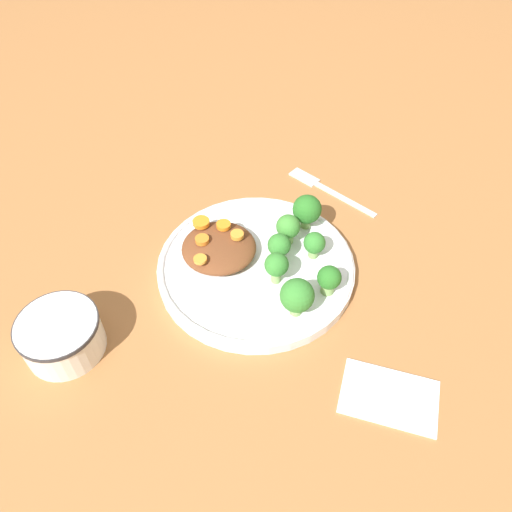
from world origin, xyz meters
TOP-DOWN VIEW (x-y plane):
  - ground_plane at (0.00, 0.00)m, footprint 4.00×4.00m
  - plate at (0.00, 0.00)m, footprint 0.29×0.29m
  - dip_bowl at (0.24, 0.15)m, footprint 0.10×0.10m
  - stew_mound at (0.06, -0.01)m, footprint 0.11×0.11m
  - broccoli_floret_0 at (-0.03, 0.03)m, footprint 0.03×0.03m
  - broccoli_floret_1 at (-0.04, -0.05)m, footprint 0.04×0.04m
  - broccoli_floret_2 at (-0.06, 0.08)m, footprint 0.05×0.05m
  - broccoli_floret_3 at (-0.10, 0.04)m, footprint 0.03×0.03m
  - broccoli_floret_4 at (-0.08, -0.02)m, footprint 0.03×0.03m
  - broccoli_floret_5 at (-0.03, -0.01)m, footprint 0.03×0.03m
  - broccoli_floret_6 at (-0.07, -0.08)m, footprint 0.04×0.04m
  - carrot_slice_0 at (0.03, -0.02)m, footprint 0.02×0.02m
  - carrot_slice_1 at (0.08, -0.01)m, footprint 0.02×0.02m
  - carrot_slice_2 at (0.08, 0.03)m, footprint 0.02×0.02m
  - carrot_slice_3 at (0.05, -0.04)m, footprint 0.02×0.02m
  - carrot_slice_4 at (0.09, -0.05)m, footprint 0.03×0.03m
  - fork at (-0.10, -0.20)m, footprint 0.15×0.12m
  - napkin at (-0.18, 0.19)m, footprint 0.13×0.10m

SIDE VIEW (x-z plane):
  - ground_plane at x=0.00m, z-range 0.00..0.00m
  - fork at x=-0.10m, z-range 0.00..0.01m
  - napkin at x=-0.18m, z-range 0.00..0.01m
  - plate at x=0.00m, z-range 0.00..0.02m
  - dip_bowl at x=0.24m, z-range 0.00..0.06m
  - stew_mound at x=0.06m, z-range 0.02..0.05m
  - broccoli_floret_4 at x=-0.08m, z-range 0.02..0.07m
  - broccoli_floret_3 at x=-0.10m, z-range 0.02..0.07m
  - broccoli_floret_5 at x=-0.03m, z-range 0.02..0.07m
  - broccoli_floret_1 at x=-0.04m, z-range 0.02..0.07m
  - carrot_slice_2 at x=0.08m, z-range 0.05..0.05m
  - carrot_slice_0 at x=0.03m, z-range 0.05..0.05m
  - carrot_slice_3 at x=0.05m, z-range 0.05..0.05m
  - broccoli_floret_0 at x=-0.03m, z-range 0.02..0.08m
  - carrot_slice_4 at x=0.09m, z-range 0.05..0.05m
  - carrot_slice_1 at x=0.08m, z-range 0.05..0.05m
  - broccoli_floret_6 at x=-0.07m, z-range 0.02..0.08m
  - broccoli_floret_2 at x=-0.06m, z-range 0.02..0.08m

